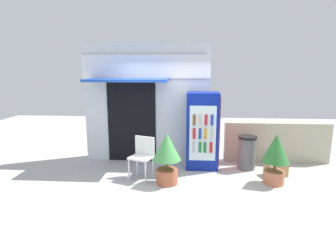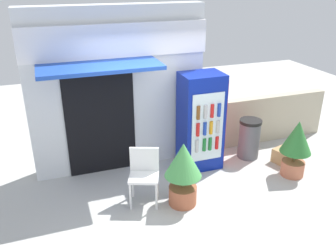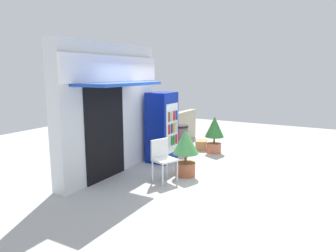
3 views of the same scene
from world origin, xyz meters
name	(u,v)px [view 1 (image 1 of 3)]	position (x,y,z in m)	size (l,w,h in m)	color
ground	(166,185)	(0.00, 0.00, 0.00)	(16.00, 16.00, 0.00)	#B2B2AD
storefront_building	(146,102)	(-0.62, 1.66, 1.51)	(3.12, 1.19, 2.93)	silver
drink_cooler	(202,131)	(0.77, 1.11, 0.90)	(0.76, 0.64, 1.80)	navy
plastic_chair	(143,154)	(-0.53, 0.36, 0.54)	(0.56, 0.53, 0.90)	white
potted_plant_near_shop	(167,154)	(0.02, 0.07, 0.63)	(0.58, 0.58, 1.06)	#AD5B3D
potted_plant_curbside	(276,154)	(2.22, 0.22, 0.63)	(0.54, 0.54, 1.06)	#BC6B4C
trash_bin	(247,152)	(1.82, 1.09, 0.40)	(0.43, 0.43, 0.79)	#595960
stone_boundary_wall	(276,142)	(2.66, 1.68, 0.50)	(2.59, 0.21, 1.00)	#B7AD93
cardboard_box	(276,170)	(2.39, 0.68, 0.14)	(0.43, 0.32, 0.27)	tan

